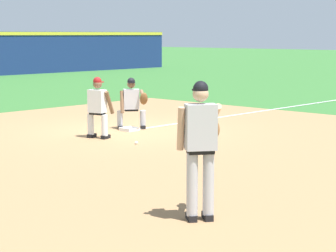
{
  "coord_description": "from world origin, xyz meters",
  "views": [
    {
      "loc": [
        -11.4,
        -12.04,
        2.46
      ],
      "look_at": [
        -3.47,
        -4.62,
        0.93
      ],
      "focal_mm": 70.0,
      "sensor_mm": 36.0,
      "label": 1
    }
  ],
  "objects_px": {
    "pitcher": "(201,142)",
    "baserunner": "(98,105)",
    "first_baseman": "(132,101)",
    "first_base_bag": "(129,129)",
    "baseball": "(136,143)"
  },
  "relations": [
    {
      "from": "first_base_bag",
      "to": "first_baseman",
      "type": "relative_size",
      "value": 0.28
    },
    {
      "from": "first_base_bag",
      "to": "baseball",
      "type": "relative_size",
      "value": 5.14
    },
    {
      "from": "baseball",
      "to": "baserunner",
      "type": "bearing_deg",
      "value": 90.79
    },
    {
      "from": "baserunner",
      "to": "pitcher",
      "type": "bearing_deg",
      "value": -119.94
    },
    {
      "from": "baseball",
      "to": "first_baseman",
      "type": "height_order",
      "value": "first_baseman"
    },
    {
      "from": "first_base_bag",
      "to": "baseball",
      "type": "bearing_deg",
      "value": -129.14
    },
    {
      "from": "baseball",
      "to": "baserunner",
      "type": "xyz_separation_m",
      "value": [
        -0.02,
        1.28,
        0.76
      ]
    },
    {
      "from": "pitcher",
      "to": "baserunner",
      "type": "bearing_deg",
      "value": 60.06
    },
    {
      "from": "pitcher",
      "to": "baserunner",
      "type": "xyz_separation_m",
      "value": [
        3.59,
        6.24,
        -0.27
      ]
    },
    {
      "from": "pitcher",
      "to": "baserunner",
      "type": "distance_m",
      "value": 7.2
    },
    {
      "from": "first_base_bag",
      "to": "pitcher",
      "type": "bearing_deg",
      "value": -126.85
    },
    {
      "from": "first_baseman",
      "to": "baserunner",
      "type": "height_order",
      "value": "baserunner"
    },
    {
      "from": "pitcher",
      "to": "first_baseman",
      "type": "height_order",
      "value": "pitcher"
    },
    {
      "from": "pitcher",
      "to": "first_baseman",
      "type": "xyz_separation_m",
      "value": [
        5.2,
        6.73,
        -0.33
      ]
    },
    {
      "from": "first_base_bag",
      "to": "first_baseman",
      "type": "distance_m",
      "value": 0.75
    }
  ]
}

